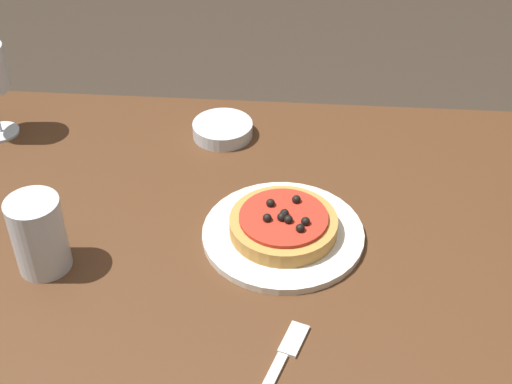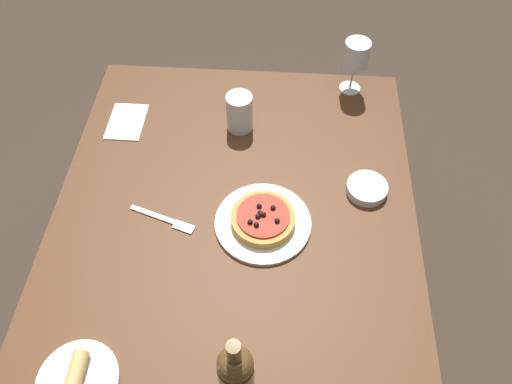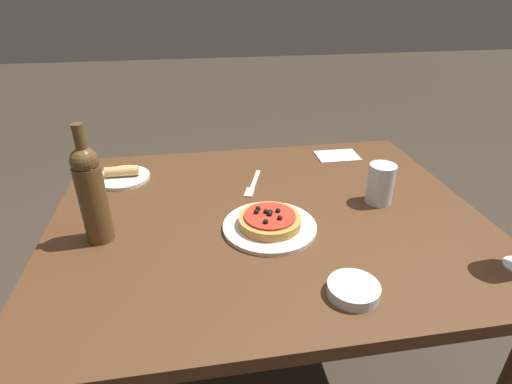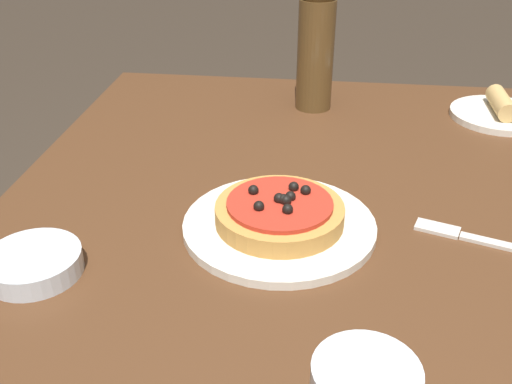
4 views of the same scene
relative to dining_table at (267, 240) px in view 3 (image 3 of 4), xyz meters
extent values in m
cube|color=#4C2D19|center=(0.00, 0.00, 0.08)|extent=(1.22, 0.98, 0.03)
cylinder|color=#4C2D19|center=(0.55, 0.43, -0.31)|extent=(0.06, 0.06, 0.74)
cylinder|color=#4C2D19|center=(-0.55, 0.43, -0.31)|extent=(0.06, 0.06, 0.74)
cylinder|color=silver|center=(-0.01, -0.08, 0.10)|extent=(0.25, 0.25, 0.01)
cylinder|color=#BC843D|center=(-0.01, -0.08, 0.12)|extent=(0.17, 0.17, 0.03)
cylinder|color=#B72D1E|center=(-0.01, -0.08, 0.14)|extent=(0.14, 0.14, 0.01)
sphere|color=black|center=(0.02, -0.07, 0.14)|extent=(0.01, 0.01, 0.01)
sphere|color=black|center=(-0.04, -0.06, 0.14)|extent=(0.01, 0.01, 0.01)
sphere|color=black|center=(-0.04, -0.05, 0.14)|extent=(0.01, 0.01, 0.01)
sphere|color=black|center=(-0.02, -0.07, 0.14)|extent=(0.01, 0.01, 0.01)
sphere|color=black|center=(-0.01, -0.08, 0.14)|extent=(0.01, 0.01, 0.01)
sphere|color=black|center=(-0.01, -0.08, 0.14)|extent=(0.01, 0.01, 0.01)
sphere|color=black|center=(0.01, -0.10, 0.14)|extent=(0.01, 0.01, 0.01)
sphere|color=black|center=(-0.03, -0.12, 0.14)|extent=(0.01, 0.01, 0.01)
sphere|color=black|center=(-0.01, -0.07, 0.14)|extent=(0.01, 0.01, 0.01)
cylinder|color=brown|center=(-0.45, -0.05, 0.20)|extent=(0.07, 0.07, 0.21)
sphere|color=brown|center=(-0.45, -0.05, 0.32)|extent=(0.07, 0.07, 0.07)
cylinder|color=brown|center=(-0.45, -0.05, 0.37)|extent=(0.03, 0.03, 0.08)
cylinder|color=silver|center=(0.34, 0.01, 0.16)|extent=(0.08, 0.08, 0.12)
cylinder|color=silver|center=(0.12, -0.36, 0.11)|extent=(0.11, 0.11, 0.03)
cube|color=beige|center=(0.00, 0.22, 0.10)|extent=(0.06, 0.13, 0.00)
cube|color=beige|center=(-0.03, 0.13, 0.10)|extent=(0.04, 0.06, 0.00)
cylinder|color=silver|center=(-0.44, 0.29, 0.10)|extent=(0.18, 0.18, 0.01)
cylinder|color=tan|center=(-0.44, 0.29, 0.13)|extent=(0.11, 0.04, 0.04)
cube|color=silver|center=(0.34, 0.37, 0.10)|extent=(0.16, 0.11, 0.00)
camera|label=1|loc=(-0.03, 0.76, 0.85)|focal=50.00mm
camera|label=2|loc=(-0.73, -0.11, 1.20)|focal=35.00mm
camera|label=3|loc=(-0.19, -0.97, 0.70)|focal=28.00mm
camera|label=4|loc=(0.65, -0.03, 0.53)|focal=42.00mm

